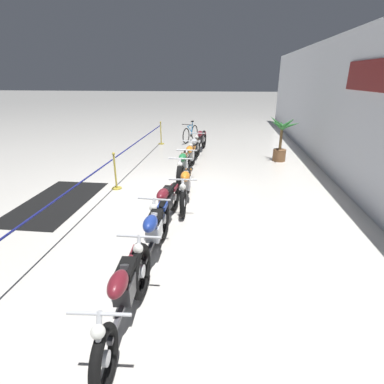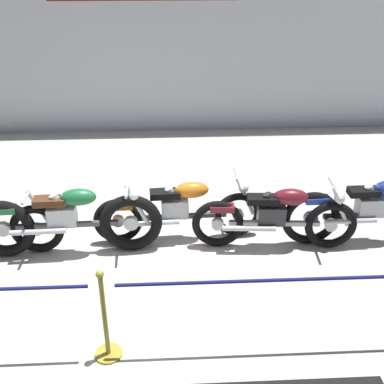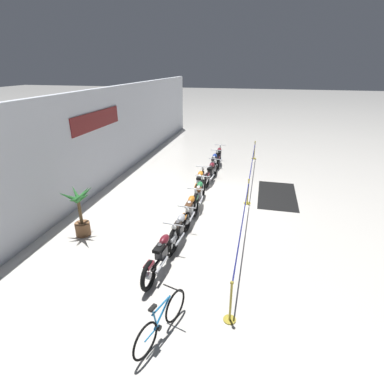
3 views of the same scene
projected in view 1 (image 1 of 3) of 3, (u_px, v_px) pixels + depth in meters
The scene contains 15 objects.
ground_plane at pixel (163, 191), 8.33m from camera, with size 120.00×120.00×0.00m, color silver.
back_wall at pixel (374, 116), 7.03m from camera, with size 28.00×0.29×4.20m.
motorcycle_maroon_0 at pixel (200, 141), 12.47m from camera, with size 2.43×0.62×0.96m.
motorcycle_silver_1 at pixel (195, 148), 11.23m from camera, with size 2.18×0.62×0.91m.
motorcycle_orange_2 at pixel (190, 158), 9.94m from camera, with size 2.40×0.62×0.93m.
motorcycle_green_3 at pixel (183, 167), 8.77m from camera, with size 2.47×0.62×0.99m.
motorcycle_orange_4 at pixel (186, 186), 7.41m from camera, with size 2.32×0.62×0.91m.
motorcycle_maroon_5 at pixel (165, 205), 6.26m from camera, with size 2.20×0.62×0.92m.
motorcycle_blue_6 at pixel (153, 236), 4.99m from camera, with size 2.48×0.62×0.97m.
motorcycle_maroon_7 at pixel (124, 295), 3.70m from camera, with size 2.29×0.62×0.92m.
bicycle at pixel (190, 134), 14.53m from camera, with size 1.69×0.64×0.97m.
potted_palm_left_of_row at pixel (281, 138), 11.01m from camera, with size 1.11×1.10×1.69m.
stanchion_far_left at pixel (130, 151), 9.52m from camera, with size 12.36×0.28×1.05m.
stanchion_mid_left at pixel (116, 177), 8.39m from camera, with size 0.28×0.28×1.05m.
floor_banner at pixel (56, 202), 7.60m from camera, with size 3.05×1.57×0.01m, color black.
Camera 1 is at (7.64, 1.69, 2.98)m, focal length 28.00 mm.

